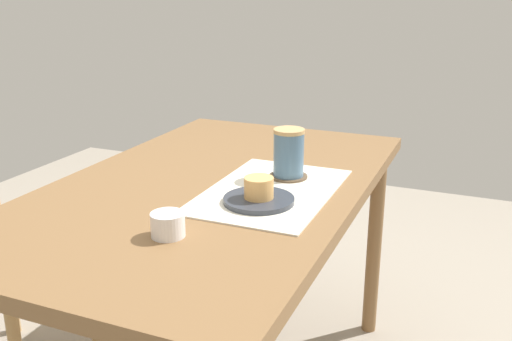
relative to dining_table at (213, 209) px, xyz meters
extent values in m
cylinder|color=brown|center=(0.59, -0.33, -0.30)|extent=(0.05, 0.05, 0.68)
cylinder|color=brown|center=(0.59, 0.33, -0.30)|extent=(0.05, 0.05, 0.68)
cube|color=brown|center=(0.00, 0.00, 0.06)|extent=(1.29, 0.76, 0.04)
cylinder|color=tan|center=(0.09, 0.51, -0.44)|extent=(0.04, 0.04, 0.40)
cylinder|color=tan|center=(0.07, 0.86, -0.44)|extent=(0.04, 0.04, 0.40)
cube|color=tan|center=(-0.09, 0.67, -0.22)|extent=(0.44, 0.44, 0.04)
cube|color=silver|center=(-0.01, -0.17, 0.08)|extent=(0.46, 0.30, 0.00)
cylinder|color=#333842|center=(-0.10, -0.17, 0.09)|extent=(0.17, 0.17, 0.01)
cylinder|color=#E0A860|center=(-0.10, -0.17, 0.12)|extent=(0.07, 0.07, 0.05)
cylinder|color=brown|center=(0.10, -0.17, 0.08)|extent=(0.10, 0.10, 0.00)
cylinder|color=slate|center=(0.10, -0.17, 0.14)|extent=(0.08, 0.08, 0.12)
cylinder|color=tan|center=(0.10, -0.17, 0.21)|extent=(0.08, 0.08, 0.01)
torus|color=slate|center=(0.14, -0.17, 0.15)|extent=(0.06, 0.01, 0.06)
cylinder|color=white|center=(-0.33, -0.07, 0.10)|extent=(0.07, 0.07, 0.05)
camera|label=1|loc=(-1.24, -0.65, 0.56)|focal=40.00mm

